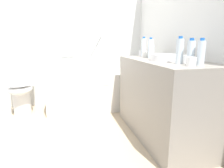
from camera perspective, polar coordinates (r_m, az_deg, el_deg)
name	(u,v)px	position (r m, az deg, el deg)	size (l,w,h in m)	color
ground_plane	(74,133)	(2.46, -11.27, -14.03)	(3.67, 3.67, 0.00)	tan
wall_back_tiled	(66,31)	(3.48, -13.40, 15.20)	(3.07, 0.10, 2.54)	silver
wall_right_mirror	(182,27)	(2.65, 20.12, 15.72)	(0.10, 2.85, 2.54)	silver
bathtub	(97,88)	(3.22, -4.41, -1.29)	(1.60, 0.70, 1.23)	white
toilet	(21,91)	(3.23, -25.41, -1.92)	(0.38, 0.52, 0.69)	white
vanity_counter	(163,99)	(2.29, 15.00, -4.23)	(0.64, 1.38, 0.89)	gray
sink_basin	(166,57)	(2.16, 15.83, 7.60)	(0.36, 0.36, 0.06)	white
sink_faucet	(183,57)	(2.27, 20.43, 7.42)	(0.11, 0.15, 0.06)	#B5B5BB
water_bottle_0	(180,51)	(1.87, 19.46, 9.23)	(0.07, 0.07, 0.25)	silver
water_bottle_1	(144,47)	(2.62, 9.37, 10.68)	(0.06, 0.06, 0.26)	silver
water_bottle_2	(191,53)	(1.81, 22.38, 8.64)	(0.07, 0.07, 0.23)	silver
water_bottle_3	(151,51)	(2.48, 11.60, 9.59)	(0.07, 0.07, 0.18)	silver
water_bottle_4	(151,49)	(2.38, 11.37, 10.27)	(0.06, 0.06, 0.25)	silver
water_bottle_5	(201,53)	(1.75, 24.95, 8.32)	(0.06, 0.06, 0.23)	silver
drinking_glass_0	(141,53)	(2.70, 8.71, 9.01)	(0.07, 0.07, 0.08)	white
drinking_glass_1	(184,59)	(1.94, 20.73, 6.92)	(0.07, 0.07, 0.08)	white
drinking_glass_2	(191,62)	(1.70, 22.48, 6.13)	(0.08, 0.08, 0.08)	white
drinking_glass_3	(145,54)	(2.51, 9.77, 8.68)	(0.07, 0.07, 0.08)	white
toilet_paper_roll	(8,111)	(3.31, -28.61, -7.09)	(0.11, 0.11, 0.13)	white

